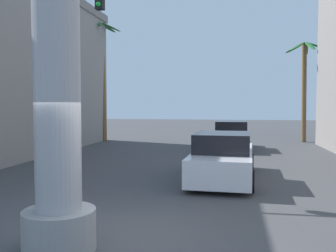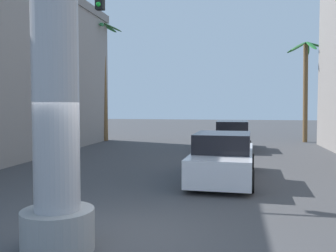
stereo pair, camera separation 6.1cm
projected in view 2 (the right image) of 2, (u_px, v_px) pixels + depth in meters
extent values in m
plane|color=#424244|center=(189.00, 160.00, 16.72)|extent=(91.07, 91.07, 0.00)
cylinder|color=gray|center=(58.00, 230.00, 6.30)|extent=(1.22, 1.22, 0.70)
sphere|color=green|center=(98.00, 4.00, 11.16)|extent=(0.14, 0.14, 0.14)
cylinder|color=black|center=(204.00, 161.00, 14.34)|extent=(0.25, 0.65, 0.64)
cylinder|color=black|center=(251.00, 162.00, 13.95)|extent=(0.25, 0.65, 0.64)
cylinder|color=black|center=(188.00, 179.00, 10.82)|extent=(0.25, 0.65, 0.64)
cylinder|color=black|center=(250.00, 181.00, 10.43)|extent=(0.25, 0.65, 0.64)
cube|color=silver|center=(224.00, 162.00, 12.37)|extent=(2.08, 5.24, 0.80)
cube|color=black|center=(223.00, 142.00, 11.95)|extent=(1.80, 2.24, 0.60)
cylinder|color=black|center=(218.00, 140.00, 22.47)|extent=(0.22, 0.64, 0.64)
cylinder|color=black|center=(247.00, 141.00, 22.16)|extent=(0.22, 0.64, 0.64)
cylinder|color=black|center=(215.00, 146.00, 19.40)|extent=(0.22, 0.64, 0.64)
cylinder|color=black|center=(249.00, 147.00, 19.09)|extent=(0.22, 0.64, 0.64)
cube|color=black|center=(232.00, 139.00, 20.77)|extent=(1.83, 4.47, 0.80)
cube|color=black|center=(232.00, 126.00, 20.73)|extent=(1.68, 2.46, 0.60)
cylinder|color=brown|center=(305.00, 93.00, 24.47)|extent=(0.37, 0.32, 6.40)
ellipsoid|color=#23612D|center=(319.00, 46.00, 24.00)|extent=(1.50, 0.60, 0.67)
ellipsoid|color=#1F772D|center=(307.00, 49.00, 24.97)|extent=(0.63, 1.42, 0.87)
ellipsoid|color=#296D2D|center=(296.00, 48.00, 24.87)|extent=(1.32, 1.27, 0.63)
ellipsoid|color=#295D2D|center=(299.00, 46.00, 23.84)|extent=(1.28, 1.26, 0.74)
ellipsoid|color=#226D2D|center=(311.00, 45.00, 23.50)|extent=(0.67, 1.46, 0.79)
cylinder|color=brown|center=(104.00, 83.00, 25.52)|extent=(0.67, 0.77, 7.93)
ellipsoid|color=#2F5E2D|center=(111.00, 27.00, 25.20)|extent=(1.50, 0.64, 0.76)
ellipsoid|color=#1F662D|center=(108.00, 28.00, 25.78)|extent=(1.05, 1.51, 0.55)
ellipsoid|color=#1E6D2D|center=(97.00, 29.00, 25.90)|extent=(1.12, 1.44, 0.69)
ellipsoid|color=#29792D|center=(89.00, 28.00, 25.42)|extent=(1.43, 0.54, 0.90)
ellipsoid|color=#2A682D|center=(92.00, 25.00, 24.52)|extent=(0.84, 1.46, 0.85)
ellipsoid|color=#1E662D|center=(101.00, 24.00, 24.44)|extent=(1.00, 1.49, 0.67)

